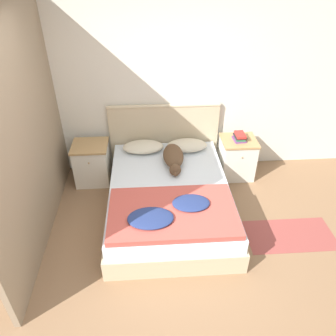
{
  "coord_description": "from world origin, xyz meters",
  "views": [
    {
      "loc": [
        -0.13,
        -2.25,
        2.94
      ],
      "look_at": [
        0.1,
        1.2,
        0.56
      ],
      "focal_mm": 35.0,
      "sensor_mm": 36.0,
      "label": 1
    }
  ],
  "objects_px": {
    "bed": "(169,198)",
    "dog": "(174,157)",
    "book_stack": "(240,137)",
    "pillow_right": "(187,145)",
    "nightstand_left": "(92,163)",
    "nightstand_right": "(237,158)",
    "pillow_left": "(143,147)"
  },
  "relations": [
    {
      "from": "pillow_left",
      "to": "dog",
      "type": "height_order",
      "value": "dog"
    },
    {
      "from": "nightstand_left",
      "to": "book_stack",
      "type": "xyz_separation_m",
      "value": [
        2.13,
        0.0,
        0.35
      ]
    },
    {
      "from": "pillow_left",
      "to": "dog",
      "type": "bearing_deg",
      "value": -39.42
    },
    {
      "from": "nightstand_left",
      "to": "dog",
      "type": "relative_size",
      "value": 0.78
    },
    {
      "from": "pillow_right",
      "to": "book_stack",
      "type": "xyz_separation_m",
      "value": [
        0.75,
        -0.05,
        0.14
      ]
    },
    {
      "from": "bed",
      "to": "nightstand_left",
      "type": "distance_m",
      "value": 1.32
    },
    {
      "from": "pillow_right",
      "to": "book_stack",
      "type": "bearing_deg",
      "value": -3.45
    },
    {
      "from": "nightstand_left",
      "to": "dog",
      "type": "bearing_deg",
      "value": -14.09
    },
    {
      "from": "bed",
      "to": "pillow_left",
      "type": "height_order",
      "value": "pillow_left"
    },
    {
      "from": "bed",
      "to": "nightstand_left",
      "type": "bearing_deg",
      "value": 144.08
    },
    {
      "from": "book_stack",
      "to": "pillow_right",
      "type": "bearing_deg",
      "value": 176.55
    },
    {
      "from": "nightstand_left",
      "to": "nightstand_right",
      "type": "distance_m",
      "value": 2.13
    },
    {
      "from": "bed",
      "to": "nightstand_right",
      "type": "distance_m",
      "value": 1.32
    },
    {
      "from": "pillow_left",
      "to": "pillow_right",
      "type": "bearing_deg",
      "value": 0.0
    },
    {
      "from": "pillow_left",
      "to": "dog",
      "type": "distance_m",
      "value": 0.53
    },
    {
      "from": "pillow_left",
      "to": "book_stack",
      "type": "height_order",
      "value": "book_stack"
    },
    {
      "from": "nightstand_left",
      "to": "book_stack",
      "type": "relative_size",
      "value": 2.74
    },
    {
      "from": "nightstand_left",
      "to": "bed",
      "type": "bearing_deg",
      "value": -35.92
    },
    {
      "from": "book_stack",
      "to": "nightstand_right",
      "type": "bearing_deg",
      "value": -93.09
    },
    {
      "from": "pillow_left",
      "to": "dog",
      "type": "xyz_separation_m",
      "value": [
        0.41,
        -0.34,
        0.02
      ]
    },
    {
      "from": "bed",
      "to": "book_stack",
      "type": "height_order",
      "value": "book_stack"
    },
    {
      "from": "pillow_right",
      "to": "dog",
      "type": "distance_m",
      "value": 0.41
    },
    {
      "from": "nightstand_left",
      "to": "dog",
      "type": "distance_m",
      "value": 1.22
    },
    {
      "from": "nightstand_left",
      "to": "dog",
      "type": "xyz_separation_m",
      "value": [
        1.16,
        -0.29,
        0.24
      ]
    },
    {
      "from": "pillow_right",
      "to": "dog",
      "type": "xyz_separation_m",
      "value": [
        -0.22,
        -0.34,
        0.02
      ]
    },
    {
      "from": "bed",
      "to": "dog",
      "type": "distance_m",
      "value": 0.58
    },
    {
      "from": "nightstand_right",
      "to": "pillow_left",
      "type": "bearing_deg",
      "value": 178.06
    },
    {
      "from": "dog",
      "to": "book_stack",
      "type": "distance_m",
      "value": 1.02
    },
    {
      "from": "bed",
      "to": "dog",
      "type": "relative_size",
      "value": 2.66
    },
    {
      "from": "bed",
      "to": "nightstand_right",
      "type": "bearing_deg",
      "value": 35.92
    },
    {
      "from": "dog",
      "to": "pillow_left",
      "type": "bearing_deg",
      "value": 140.58
    },
    {
      "from": "pillow_right",
      "to": "book_stack",
      "type": "distance_m",
      "value": 0.76
    }
  ]
}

